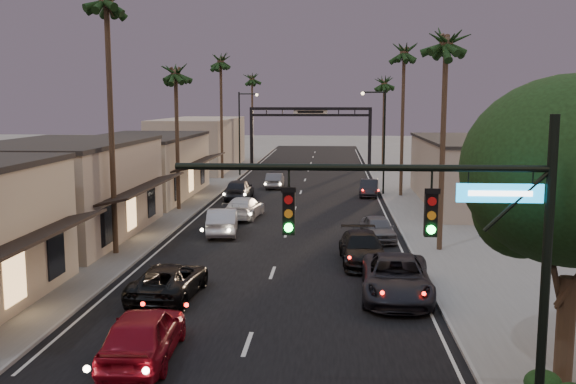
# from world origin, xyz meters

# --- Properties ---
(ground) EXTENTS (200.00, 200.00, 0.00)m
(ground) POSITION_xyz_m (0.00, 40.00, 0.00)
(ground) COLOR slate
(ground) RESTS_ON ground
(road) EXTENTS (14.00, 120.00, 0.02)m
(road) POSITION_xyz_m (0.00, 45.00, 0.00)
(road) COLOR black
(road) RESTS_ON ground
(sidewalk_left) EXTENTS (5.00, 92.00, 0.12)m
(sidewalk_left) POSITION_xyz_m (-9.50, 52.00, 0.06)
(sidewalk_left) COLOR slate
(sidewalk_left) RESTS_ON ground
(sidewalk_right) EXTENTS (5.00, 92.00, 0.12)m
(sidewalk_right) POSITION_xyz_m (9.50, 52.00, 0.06)
(sidewalk_right) COLOR slate
(sidewalk_right) RESTS_ON ground
(storefront_mid) EXTENTS (8.00, 14.00, 5.50)m
(storefront_mid) POSITION_xyz_m (-13.00, 26.00, 2.75)
(storefront_mid) COLOR gray
(storefront_mid) RESTS_ON ground
(storefront_far) EXTENTS (8.00, 16.00, 5.00)m
(storefront_far) POSITION_xyz_m (-13.00, 42.00, 2.50)
(storefront_far) COLOR #C4B496
(storefront_far) RESTS_ON ground
(storefront_dist) EXTENTS (8.00, 20.00, 6.00)m
(storefront_dist) POSITION_xyz_m (-13.00, 65.00, 3.00)
(storefront_dist) COLOR gray
(storefront_dist) RESTS_ON ground
(building_right) EXTENTS (8.00, 18.00, 5.00)m
(building_right) POSITION_xyz_m (14.00, 40.00, 2.50)
(building_right) COLOR gray
(building_right) RESTS_ON ground
(traffic_signal) EXTENTS (8.51, 0.22, 7.80)m
(traffic_signal) POSITION_xyz_m (5.69, 4.00, 5.08)
(traffic_signal) COLOR black
(traffic_signal) RESTS_ON ground
(arch) EXTENTS (15.20, 0.40, 7.27)m
(arch) POSITION_xyz_m (0.00, 70.00, 5.53)
(arch) COLOR black
(arch) RESTS_ON ground
(streetlight_right) EXTENTS (2.13, 0.30, 9.00)m
(streetlight_right) POSITION_xyz_m (6.92, 45.00, 5.33)
(streetlight_right) COLOR black
(streetlight_right) RESTS_ON ground
(streetlight_left) EXTENTS (2.13, 0.30, 9.00)m
(streetlight_left) POSITION_xyz_m (-6.92, 58.00, 5.33)
(streetlight_left) COLOR black
(streetlight_left) RESTS_ON ground
(palm_lc) EXTENTS (3.20, 3.20, 12.20)m
(palm_lc) POSITION_xyz_m (-8.60, 36.00, 10.47)
(palm_lc) COLOR #38281C
(palm_lc) RESTS_ON ground
(palm_ld) EXTENTS (3.20, 3.20, 14.20)m
(palm_ld) POSITION_xyz_m (-8.60, 55.00, 12.42)
(palm_ld) COLOR #38281C
(palm_ld) RESTS_ON ground
(palm_ra) EXTENTS (3.20, 3.20, 13.20)m
(palm_ra) POSITION_xyz_m (8.60, 24.00, 11.44)
(palm_ra) COLOR #38281C
(palm_ra) RESTS_ON ground
(palm_rb) EXTENTS (3.20, 3.20, 14.20)m
(palm_rb) POSITION_xyz_m (8.60, 44.00, 12.42)
(palm_rb) COLOR #38281C
(palm_rb) RESTS_ON ground
(palm_rc) EXTENTS (3.20, 3.20, 12.20)m
(palm_rc) POSITION_xyz_m (8.60, 64.00, 10.47)
(palm_rc) COLOR #38281C
(palm_rc) RESTS_ON ground
(palm_far) EXTENTS (3.20, 3.20, 13.20)m
(palm_far) POSITION_xyz_m (-8.30, 78.00, 11.44)
(palm_far) COLOR #38281C
(palm_far) RESTS_ON ground
(oncoming_red) EXTENTS (2.26, 5.11, 1.71)m
(oncoming_red) POSITION_xyz_m (-3.08, 8.50, 0.85)
(oncoming_red) COLOR maroon
(oncoming_red) RESTS_ON ground
(oncoming_pickup) EXTENTS (2.65, 5.29, 1.44)m
(oncoming_pickup) POSITION_xyz_m (-3.92, 14.94, 0.72)
(oncoming_pickup) COLOR black
(oncoming_pickup) RESTS_ON ground
(oncoming_silver) EXTENTS (2.28, 5.07, 1.62)m
(oncoming_silver) POSITION_xyz_m (-3.87, 27.68, 0.81)
(oncoming_silver) COLOR #ABACB1
(oncoming_silver) RESTS_ON ground
(oncoming_white) EXTENTS (2.60, 5.30, 1.48)m
(oncoming_white) POSITION_xyz_m (-3.31, 33.18, 0.74)
(oncoming_white) COLOR silver
(oncoming_white) RESTS_ON ground
(oncoming_dgrey) EXTENTS (2.10, 5.03, 1.70)m
(oncoming_dgrey) POSITION_xyz_m (-4.89, 41.64, 0.85)
(oncoming_dgrey) COLOR black
(oncoming_dgrey) RESTS_ON ground
(oncoming_grey_far) EXTENTS (1.54, 4.29, 1.41)m
(oncoming_grey_far) POSITION_xyz_m (-2.56, 48.70, 0.70)
(oncoming_grey_far) COLOR #535459
(oncoming_grey_far) RESTS_ON ground
(curbside_near) EXTENTS (3.10, 6.20, 1.69)m
(curbside_near) POSITION_xyz_m (5.47, 15.56, 0.84)
(curbside_near) COLOR black
(curbside_near) RESTS_ON ground
(curbside_black) EXTENTS (2.45, 5.42, 1.54)m
(curbside_black) POSITION_xyz_m (4.32, 21.06, 0.77)
(curbside_black) COLOR black
(curbside_black) RESTS_ON ground
(curbside_grey) EXTENTS (2.14, 4.34, 1.42)m
(curbside_grey) POSITION_xyz_m (5.47, 26.56, 0.71)
(curbside_grey) COLOR #525357
(curbside_grey) RESTS_ON ground
(curbside_far) EXTENTS (1.87, 4.37, 1.40)m
(curbside_far) POSITION_xyz_m (5.94, 44.19, 0.70)
(curbside_far) COLOR black
(curbside_far) RESTS_ON ground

